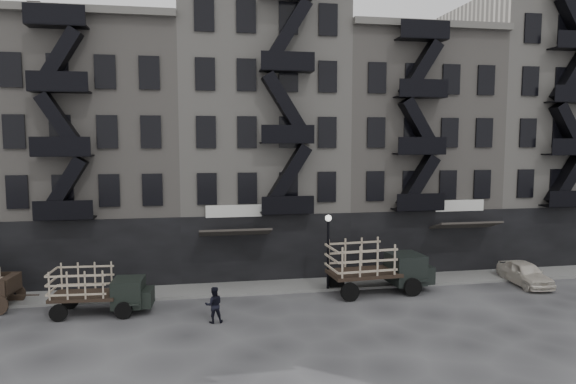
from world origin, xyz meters
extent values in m
plane|color=#38383A|center=(0.00, 0.00, 0.00)|extent=(140.00, 140.00, 0.00)
cube|color=slate|center=(0.00, 3.75, 0.07)|extent=(55.00, 2.50, 0.15)
cube|color=gray|center=(-10.00, 10.00, 7.50)|extent=(10.00, 10.00, 15.00)
cube|color=black|center=(-10.00, 5.05, 2.00)|extent=(10.00, 0.35, 4.00)
cube|color=#595651|center=(-10.00, 4.85, 15.20)|extent=(10.00, 0.50, 0.40)
cube|color=#4C4744|center=(-13.00, 10.00, 15.60)|extent=(0.70, 0.70, 1.20)
cube|color=#4C4744|center=(-7.50, 10.00, 15.60)|extent=(0.70, 0.70, 1.20)
cube|color=#A29D95|center=(0.00, 10.00, 8.50)|extent=(10.00, 10.00, 17.00)
cube|color=black|center=(0.00, 5.05, 2.00)|extent=(10.00, 0.35, 4.00)
cube|color=gray|center=(10.00, 10.00, 7.50)|extent=(10.00, 10.00, 15.00)
cube|color=black|center=(10.00, 5.05, 2.00)|extent=(10.00, 0.35, 4.00)
cube|color=#595651|center=(10.00, 4.85, 15.20)|extent=(10.00, 0.50, 0.40)
cube|color=#4C4744|center=(7.00, 10.00, 15.60)|extent=(0.70, 0.70, 1.20)
cube|color=#4C4744|center=(12.50, 10.00, 15.60)|extent=(0.70, 0.70, 1.20)
cube|color=#A29D95|center=(20.00, 10.00, 9.00)|extent=(10.00, 10.00, 18.00)
cube|color=black|center=(20.00, 5.05, 2.00)|extent=(10.00, 0.35, 4.00)
cylinder|color=black|center=(3.00, 2.60, 2.00)|extent=(0.14, 0.14, 4.00)
sphere|color=silver|center=(3.00, 2.60, 4.10)|extent=(0.36, 0.36, 0.36)
cylinder|color=black|center=(-13.33, 3.37, 0.51)|extent=(1.02, 0.21, 1.02)
cube|color=black|center=(-13.26, 2.42, 1.30)|extent=(0.64, 1.53, 0.74)
cube|color=black|center=(-9.44, 0.98, 0.93)|extent=(3.11, 1.95, 0.16)
cube|color=black|center=(-7.41, 0.85, 1.02)|extent=(1.51, 1.68, 1.33)
cube|color=black|center=(-6.62, 0.80, 0.75)|extent=(0.79, 1.37, 0.80)
cylinder|color=black|center=(-7.55, -0.03, 0.40)|extent=(0.81, 0.24, 0.80)
cylinder|color=black|center=(-7.45, 1.74, 0.40)|extent=(0.81, 0.24, 0.80)
cylinder|color=black|center=(-10.47, 0.15, 0.40)|extent=(0.81, 0.24, 0.80)
cylinder|color=black|center=(-10.36, 1.92, 0.40)|extent=(0.81, 0.24, 0.80)
cube|color=black|center=(4.80, 1.83, 1.14)|extent=(3.85, 2.44, 0.20)
cube|color=black|center=(7.29, 2.01, 1.25)|extent=(1.88, 2.08, 1.63)
cube|color=black|center=(8.27, 2.09, 0.92)|extent=(0.99, 1.69, 0.98)
cylinder|color=black|center=(7.26, 0.92, 0.49)|extent=(0.99, 0.31, 0.98)
cylinder|color=black|center=(7.10, 3.09, 0.49)|extent=(0.99, 0.31, 0.98)
cylinder|color=black|center=(3.68, 0.66, 0.49)|extent=(0.99, 0.31, 0.98)
cylinder|color=black|center=(3.52, 2.83, 0.49)|extent=(0.99, 0.31, 0.98)
imported|color=beige|center=(14.56, 1.83, 0.68)|extent=(1.81, 4.09, 1.37)
imported|color=black|center=(-3.38, -1.24, 0.84)|extent=(0.85, 0.67, 1.68)
camera|label=1|loc=(-4.04, -24.34, 8.40)|focal=32.00mm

